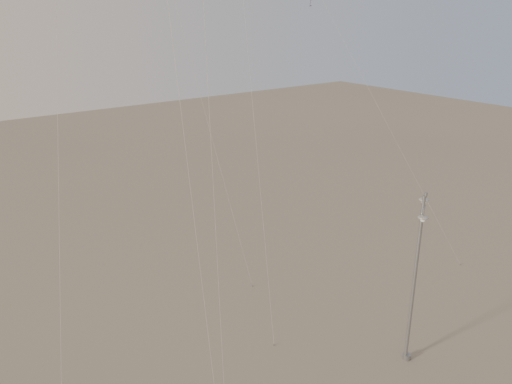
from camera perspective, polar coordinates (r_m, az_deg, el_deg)
street_lamp at (r=30.47m, az=15.65°, el=-7.98°), size 1.39×1.19×9.41m
kite_3 at (r=22.34m, az=-4.94°, el=12.36°), size 0.76×2.10×22.07m
kite_4 at (r=39.30m, az=9.79°, el=12.63°), size 8.35×8.16×19.65m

